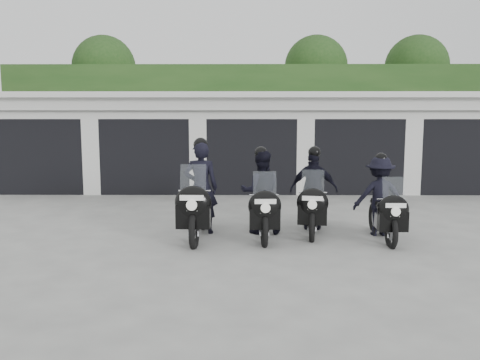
{
  "coord_description": "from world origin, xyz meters",
  "views": [
    {
      "loc": [
        -0.23,
        -9.17,
        2.4
      ],
      "look_at": [
        -0.3,
        0.89,
        1.05
      ],
      "focal_mm": 38.0,
      "sensor_mm": 36.0,
      "label": 1
    }
  ],
  "objects_px": {
    "police_bike_b": "(261,197)",
    "police_bike_d": "(381,201)",
    "police_bike_a": "(199,197)",
    "police_bike_c": "(313,195)"
  },
  "relations": [
    {
      "from": "police_bike_a",
      "to": "police_bike_d",
      "type": "xyz_separation_m",
      "value": [
        3.51,
        0.01,
        -0.07
      ]
    },
    {
      "from": "police_bike_b",
      "to": "police_bike_c",
      "type": "xyz_separation_m",
      "value": [
        1.07,
        0.36,
        -0.0
      ]
    },
    {
      "from": "police_bike_a",
      "to": "police_bike_b",
      "type": "height_order",
      "value": "police_bike_a"
    },
    {
      "from": "police_bike_b",
      "to": "police_bike_d",
      "type": "relative_size",
      "value": 1.07
    },
    {
      "from": "police_bike_b",
      "to": "police_bike_a",
      "type": "bearing_deg",
      "value": -175.46
    },
    {
      "from": "police_bike_a",
      "to": "police_bike_c",
      "type": "distance_m",
      "value": 2.32
    },
    {
      "from": "police_bike_a",
      "to": "police_bike_b",
      "type": "distance_m",
      "value": 1.21
    },
    {
      "from": "police_bike_a",
      "to": "police_bike_b",
      "type": "xyz_separation_m",
      "value": [
        1.2,
        0.14,
        -0.03
      ]
    },
    {
      "from": "police_bike_a",
      "to": "police_bike_c",
      "type": "bearing_deg",
      "value": 14.76
    },
    {
      "from": "police_bike_a",
      "to": "police_bike_c",
      "type": "relative_size",
      "value": 1.12
    }
  ]
}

